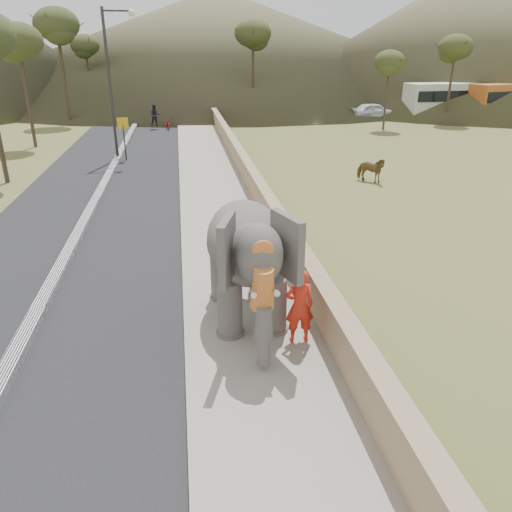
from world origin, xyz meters
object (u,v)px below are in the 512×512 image
at_px(elephant_and_man, 247,259).
at_px(motorcyclist, 162,120).
at_px(lamppost, 114,70).
at_px(cow, 370,170).

distance_m(elephant_and_man, motorcyclist, 30.84).
height_order(lamppost, motorcyclist, lamppost).
height_order(lamppost, cow, lamppost).
bearing_deg(lamppost, motorcyclist, 80.16).
bearing_deg(elephant_and_man, lamppost, 103.73).
bearing_deg(motorcyclist, cow, -60.90).
distance_m(cow, motorcyclist, 21.21).
relative_size(lamppost, cow, 5.58).
xyz_separation_m(elephant_and_man, motorcyclist, (-2.73, 30.71, -0.81)).
xyz_separation_m(cow, motorcyclist, (-10.32, 18.54, 0.15)).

